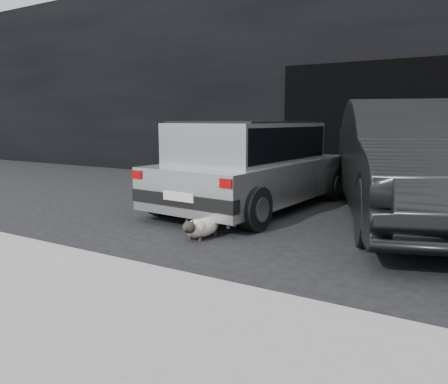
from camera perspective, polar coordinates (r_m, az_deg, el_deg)
The scene contains 9 objects.
ground at distance 6.31m, azimuth 1.92°, elevation -3.54°, with size 80.00×80.00×0.00m, color black.
building_facade at distance 11.61m, azimuth 21.61°, elevation 14.12°, with size 34.00×4.00×5.00m, color black.
garage_opening at distance 9.58m, azimuth 19.17°, elevation 8.20°, with size 4.00×0.10×2.60m, color black.
curb at distance 3.67m, azimuth -4.20°, elevation -12.23°, with size 18.00×0.25×0.12m, color gray.
sidewalk at distance 2.87m, azimuth -18.93°, elevation -19.34°, with size 18.00×2.20×0.11m, color gray.
silver_hatchback at distance 7.00m, azimuth 3.62°, elevation 4.04°, with size 2.10×3.90×1.39m.
second_car at distance 6.63m, azimuth 23.73°, elevation 3.76°, with size 1.80×5.17×1.70m, color black.
cat_siamese at distance 5.27m, azimuth -3.10°, elevation -4.67°, with size 0.28×0.84×0.29m.
cat_white at distance 5.85m, azimuth -0.03°, elevation -2.63°, with size 0.85×0.35×0.40m.
Camera 1 is at (2.97, -5.39, 1.41)m, focal length 35.00 mm.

